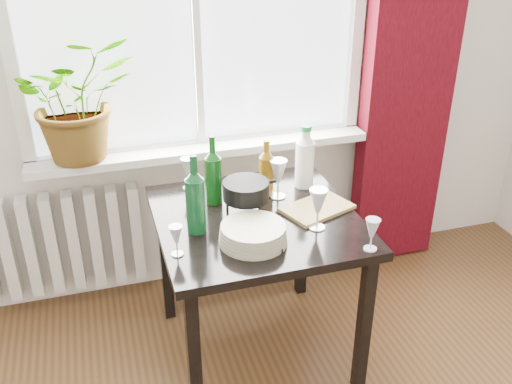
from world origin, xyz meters
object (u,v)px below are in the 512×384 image
object	(u,v)px
radiator	(63,242)
wine_bottle_right	(213,170)
wineglass_back_center	(278,178)
cutting_board	(317,208)
potted_plant	(76,99)
table	(257,234)
cleaning_bottle	(305,156)
wine_bottle_left	(195,193)
wineglass_far_right	(372,234)
bottle_amber	(266,167)
wineglass_back_left	(188,173)
tv_remote	(276,241)
fondue_pot	(246,198)
wineglass_front_left	(176,240)
wineglass_front_right	(318,209)
plate_stack	(253,234)

from	to	relation	value
radiator	wine_bottle_right	size ratio (longest dim) A/B	2.51
wineglass_back_center	cutting_board	size ratio (longest dim) A/B	0.64
potted_plant	cutting_board	size ratio (longest dim) A/B	1.99
table	cleaning_bottle	bearing A→B (deg)	35.83
table	wine_bottle_right	size ratio (longest dim) A/B	2.66
wine_bottle_left	cleaning_bottle	xyz separation A→B (m)	(0.57, 0.26, -0.02)
cleaning_bottle	wine_bottle_left	bearing A→B (deg)	-155.49
cutting_board	wine_bottle_right	bearing A→B (deg)	153.94
wineglass_far_right	wine_bottle_right	bearing A→B (deg)	131.41
bottle_amber	wineglass_back_left	xyz separation A→B (m)	(-0.33, 0.16, -0.06)
wineglass_back_center	tv_remote	size ratio (longest dim) A/B	1.25
table	bottle_amber	xyz separation A→B (m)	(0.10, 0.18, 0.23)
wine_bottle_right	cleaning_bottle	distance (m)	0.45
potted_plant	wine_bottle_right	bearing A→B (deg)	-39.06
potted_plant	fondue_pot	distance (m)	0.92
table	wineglass_far_right	bearing A→B (deg)	-47.31
wineglass_front_left	cutting_board	world-z (taller)	wineglass_front_left
wineglass_back_center	cutting_board	xyz separation A→B (m)	(0.13, -0.16, -0.09)
wine_bottle_left	cutting_board	xyz separation A→B (m)	(0.54, 0.02, -0.16)
tv_remote	cleaning_bottle	bearing A→B (deg)	71.93
radiator	wine_bottle_right	bearing A→B (deg)	-32.48
wineglass_front_right	wineglass_far_right	distance (m)	0.25
bottle_amber	wineglass_back_left	size ratio (longest dim) A/B	1.73
plate_stack	wineglass_back_center	bearing A→B (deg)	57.12
potted_plant	tv_remote	xyz separation A→B (m)	(0.69, -0.84, -0.39)
wine_bottle_right	wineglass_back_center	world-z (taller)	wine_bottle_right
tv_remote	cutting_board	world-z (taller)	same
potted_plant	wineglass_front_left	size ratio (longest dim) A/B	4.57
wineglass_far_right	tv_remote	xyz separation A→B (m)	(-0.34, 0.15, -0.06)
bottle_amber	wineglass_far_right	world-z (taller)	bottle_amber
table	fondue_pot	distance (m)	0.18
wineglass_back_center	fondue_pot	distance (m)	0.21
potted_plant	wineglass_front_left	bearing A→B (deg)	-69.58
plate_stack	wineglass_front_right	bearing A→B (deg)	5.59
bottle_amber	potted_plant	bearing A→B (deg)	151.09
potted_plant	cutting_board	distance (m)	1.21
wineglass_back_center	cleaning_bottle	bearing A→B (deg)	25.56
table	cutting_board	size ratio (longest dim) A/B	2.88
wineglass_back_center	tv_remote	bearing A→B (deg)	-109.89
potted_plant	wineglass_front_right	bearing A→B (deg)	-41.27
wineglass_front_right	table	bearing A→B (deg)	141.79
cleaning_bottle	cutting_board	world-z (taller)	cleaning_bottle
wine_bottle_left	cleaning_bottle	bearing A→B (deg)	24.51
plate_stack	wineglass_far_right	bearing A→B (deg)	-23.61
cleaning_bottle	plate_stack	xyz separation A→B (m)	(-0.37, -0.41, -0.12)
wineglass_far_right	radiator	bearing A→B (deg)	139.94
tv_remote	radiator	bearing A→B (deg)	150.14
table	tv_remote	world-z (taller)	tv_remote
plate_stack	wine_bottle_left	bearing A→B (deg)	142.42
wineglass_back_center	fondue_pot	xyz separation A→B (m)	(-0.18, -0.11, -0.02)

